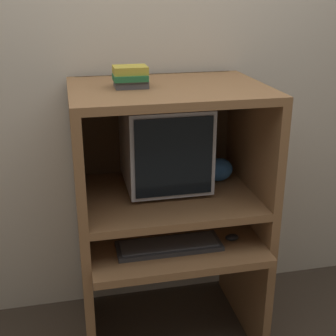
# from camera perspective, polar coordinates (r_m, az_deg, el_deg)

# --- Properties ---
(wall_back) EXTENTS (6.00, 0.06, 2.60)m
(wall_back) POSITION_cam_1_polar(r_m,az_deg,el_deg) (2.45, -1.94, 11.35)
(wall_back) COLOR beige
(wall_back) RESTS_ON ground_plane
(desk_base) EXTENTS (0.87, 0.73, 0.62)m
(desk_base) POSITION_cam_1_polar(r_m,az_deg,el_deg) (2.39, 0.30, -12.66)
(desk_base) COLOR brown
(desk_base) RESTS_ON ground_plane
(desk_monitor_shelf) EXTENTS (0.87, 0.65, 0.18)m
(desk_monitor_shelf) POSITION_cam_1_polar(r_m,az_deg,el_deg) (2.25, 0.03, -3.98)
(desk_monitor_shelf) COLOR brown
(desk_monitor_shelf) RESTS_ON desk_base
(hutch_upper) EXTENTS (0.87, 0.65, 0.51)m
(hutch_upper) POSITION_cam_1_polar(r_m,az_deg,el_deg) (2.15, -0.14, 5.73)
(hutch_upper) COLOR brown
(hutch_upper) RESTS_ON desk_monitor_shelf
(crt_monitor) EXTENTS (0.38, 0.42, 0.42)m
(crt_monitor) POSITION_cam_1_polar(r_m,az_deg,el_deg) (2.24, -0.54, 2.92)
(crt_monitor) COLOR #B2B2B7
(crt_monitor) RESTS_ON desk_monitor_shelf
(keyboard) EXTENTS (0.47, 0.16, 0.03)m
(keyboard) POSITION_cam_1_polar(r_m,az_deg,el_deg) (2.13, 0.11, -9.43)
(keyboard) COLOR #2D2D30
(keyboard) RESTS_ON desk_base
(mouse) EXTENTS (0.06, 0.04, 0.03)m
(mouse) POSITION_cam_1_polar(r_m,az_deg,el_deg) (2.21, 7.81, -8.37)
(mouse) COLOR black
(mouse) RESTS_ON desk_base
(snack_bag) EXTENTS (0.14, 0.11, 0.12)m
(snack_bag) POSITION_cam_1_polar(r_m,az_deg,el_deg) (2.37, 6.20, -0.19)
(snack_bag) COLOR #336BB7
(snack_bag) RESTS_ON desk_monitor_shelf
(book_stack) EXTENTS (0.15, 0.13, 0.09)m
(book_stack) POSITION_cam_1_polar(r_m,az_deg,el_deg) (2.04, -4.60, 11.03)
(book_stack) COLOR #4C4C51
(book_stack) RESTS_ON hutch_upper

